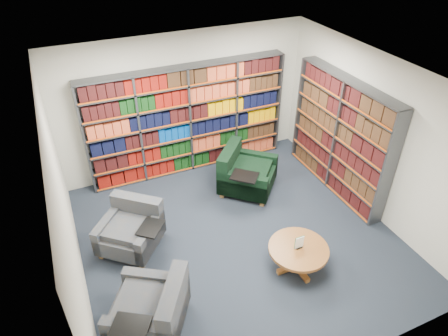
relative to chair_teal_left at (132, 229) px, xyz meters
name	(u,v)px	position (x,y,z in m)	size (l,w,h in m)	color
room_shell	(240,170)	(1.63, -0.58, 1.08)	(5.02, 5.02, 2.82)	black
bookshelf_back	(189,120)	(1.63, 1.76, 0.78)	(4.00, 0.28, 2.20)	#47494F
bookshelf_right	(340,137)	(3.98, 0.02, 0.78)	(0.28, 2.50, 2.20)	#47494F
chair_teal_left	(132,229)	(0.00, 0.00, 0.00)	(1.22, 1.22, 0.79)	#061B3E
chair_green_right	(243,174)	(2.30, 0.62, 0.03)	(1.35, 1.35, 0.87)	black
chair_teal_front	(155,311)	(-0.09, -1.66, 0.02)	(1.26, 1.26, 0.83)	#061B3E
coffee_table	(298,252)	(2.17, -1.53, 0.02)	(0.91, 0.91, 0.64)	brown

